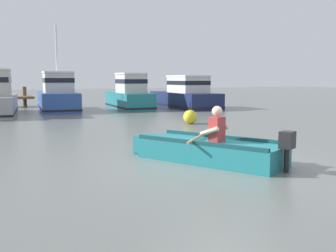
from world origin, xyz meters
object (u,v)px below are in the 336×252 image
(moored_boat_blue, at_px, (58,96))
(moored_boat_teal, at_px, (130,96))
(mooring_buoy, at_px, (190,117))
(rowboat_with_person, at_px, (208,150))
(moored_boat_navy, at_px, (185,96))

(moored_boat_blue, height_order, moored_boat_teal, moored_boat_blue)
(moored_boat_blue, bearing_deg, mooring_buoy, -69.70)
(rowboat_with_person, height_order, mooring_buoy, rowboat_with_person)
(rowboat_with_person, xyz_separation_m, moored_boat_blue, (-0.06, 15.18, 0.55))
(rowboat_with_person, height_order, moored_boat_navy, moored_boat_navy)
(moored_boat_teal, bearing_deg, mooring_buoy, -95.07)
(moored_boat_blue, distance_m, moored_boat_navy, 7.46)
(moored_boat_teal, relative_size, moored_boat_navy, 0.80)
(moored_boat_blue, height_order, mooring_buoy, moored_boat_blue)
(rowboat_with_person, distance_m, mooring_buoy, 7.10)
(moored_boat_blue, relative_size, moored_boat_navy, 0.86)
(moored_boat_teal, bearing_deg, rowboat_with_person, -105.06)
(moored_boat_blue, height_order, moored_boat_navy, moored_boat_blue)
(rowboat_with_person, relative_size, mooring_buoy, 6.48)
(moored_boat_blue, distance_m, mooring_buoy, 9.46)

